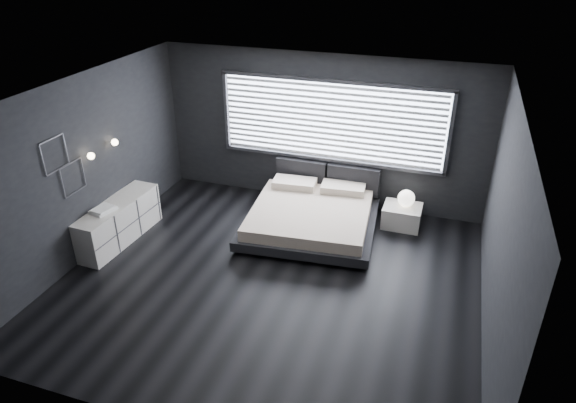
% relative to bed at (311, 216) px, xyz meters
% --- Properties ---
extents(room, '(6.04, 6.00, 2.80)m').
position_rel_bed_xyz_m(room, '(-0.17, -1.59, 1.14)').
color(room, black).
rests_on(room, ground).
extents(window, '(4.14, 0.09, 1.52)m').
position_rel_bed_xyz_m(window, '(0.03, 1.10, 1.35)').
color(window, white).
rests_on(window, ground).
extents(headboard, '(1.96, 0.16, 0.52)m').
position_rel_bed_xyz_m(headboard, '(0.00, 1.05, 0.31)').
color(headboard, black).
rests_on(headboard, ground).
extents(sconce_near, '(0.18, 0.11, 0.11)m').
position_rel_bed_xyz_m(sconce_near, '(-3.05, -1.54, 1.34)').
color(sconce_near, silver).
rests_on(sconce_near, ground).
extents(sconce_far, '(0.18, 0.11, 0.11)m').
position_rel_bed_xyz_m(sconce_far, '(-3.05, -0.94, 1.34)').
color(sconce_far, silver).
rests_on(sconce_far, ground).
extents(wall_art_upper, '(0.01, 0.48, 0.48)m').
position_rel_bed_xyz_m(wall_art_upper, '(-3.14, -2.14, 1.59)').
color(wall_art_upper, '#47474C').
rests_on(wall_art_upper, ground).
extents(wall_art_lower, '(0.01, 0.48, 0.48)m').
position_rel_bed_xyz_m(wall_art_lower, '(-3.14, -1.89, 1.12)').
color(wall_art_lower, '#47474C').
rests_on(wall_art_lower, ground).
extents(bed, '(2.39, 2.30, 0.57)m').
position_rel_bed_xyz_m(bed, '(0.00, 0.00, 0.00)').
color(bed, black).
rests_on(bed, ground).
extents(nightstand, '(0.65, 0.54, 0.38)m').
position_rel_bed_xyz_m(nightstand, '(1.48, 0.65, -0.08)').
color(nightstand, silver).
rests_on(nightstand, ground).
extents(orb_lamp, '(0.29, 0.29, 0.29)m').
position_rel_bed_xyz_m(orb_lamp, '(1.51, 0.69, 0.26)').
color(orb_lamp, white).
rests_on(orb_lamp, nightstand).
extents(dresser, '(0.58, 1.75, 0.69)m').
position_rel_bed_xyz_m(dresser, '(-2.94, -1.32, 0.08)').
color(dresser, silver).
rests_on(dresser, ground).
extents(book_stack, '(0.36, 0.42, 0.07)m').
position_rel_bed_xyz_m(book_stack, '(-2.96, -1.61, 0.46)').
color(book_stack, white).
rests_on(book_stack, dresser).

